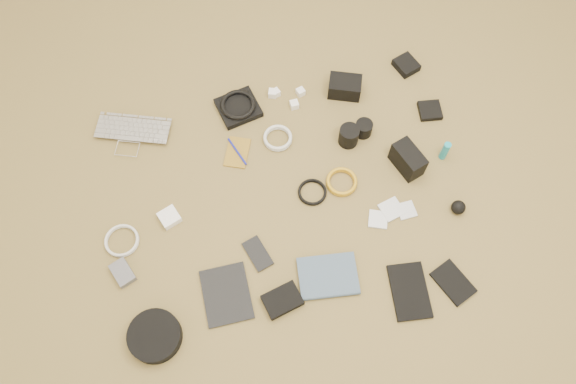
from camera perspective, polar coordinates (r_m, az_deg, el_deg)
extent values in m
cube|color=olive|center=(2.15, -0.11, -0.80)|extent=(4.00, 4.00, 0.04)
imported|color=silver|center=(2.33, -15.66, 5.28)|extent=(0.35, 0.29, 0.02)
cube|color=black|center=(2.32, -5.06, 8.52)|extent=(0.19, 0.18, 0.03)
torus|color=black|center=(2.30, -5.10, 8.84)|extent=(0.17, 0.17, 0.02)
cube|color=white|center=(2.35, -1.26, 10.04)|extent=(0.04, 0.04, 0.03)
cube|color=white|center=(2.35, -1.57, 9.99)|extent=(0.04, 0.04, 0.03)
cube|color=white|center=(2.36, 1.28, 10.13)|extent=(0.04, 0.04, 0.03)
cube|color=white|center=(2.32, 0.64, 8.87)|extent=(0.03, 0.03, 0.03)
cube|color=black|center=(2.35, 5.78, 10.59)|extent=(0.15, 0.13, 0.08)
cube|color=black|center=(2.49, 11.91, 12.50)|extent=(0.11, 0.12, 0.03)
cube|color=olive|center=(2.23, -5.17, 4.03)|extent=(0.13, 0.16, 0.01)
cylinder|color=#131AA1|center=(2.22, -5.19, 4.13)|extent=(0.05, 0.13, 0.01)
torus|color=silver|center=(2.24, -1.05, 5.41)|extent=(0.13, 0.13, 0.01)
cylinder|color=black|center=(2.22, 6.19, 5.70)|extent=(0.09, 0.09, 0.08)
cylinder|color=black|center=(2.26, 7.69, 6.42)|extent=(0.07, 0.07, 0.06)
cube|color=black|center=(2.38, 14.22, 8.02)|extent=(0.10, 0.10, 0.02)
cube|color=white|center=(2.13, -11.96, -2.53)|extent=(0.09, 0.09, 0.03)
torus|color=silver|center=(2.15, -16.49, -4.81)|extent=(0.15, 0.15, 0.01)
torus|color=black|center=(2.14, 2.47, -0.07)|extent=(0.12, 0.12, 0.01)
torus|color=#C59217|center=(2.16, 5.46, 0.95)|extent=(0.15, 0.15, 0.01)
cube|color=black|center=(2.20, 12.07, 3.24)|extent=(0.11, 0.15, 0.10)
cylinder|color=teal|center=(2.25, 15.65, 4.06)|extent=(0.03, 0.03, 0.10)
cube|color=#5A5B5F|center=(2.10, -16.45, -7.87)|extent=(0.09, 0.11, 0.03)
cube|color=black|center=(2.01, -6.27, -10.31)|extent=(0.16, 0.21, 0.01)
cube|color=black|center=(2.05, -3.10, -6.28)|extent=(0.10, 0.14, 0.01)
cube|color=silver|center=(2.12, 9.13, -2.77)|extent=(0.09, 0.09, 0.01)
cube|color=silver|center=(2.14, 10.47, -1.75)|extent=(0.10, 0.10, 0.01)
cube|color=silver|center=(2.15, 11.92, -1.83)|extent=(0.07, 0.07, 0.01)
sphere|color=black|center=(2.18, 16.92, -1.50)|extent=(0.06, 0.06, 0.05)
cylinder|color=black|center=(2.00, -13.38, -14.06)|extent=(0.23, 0.23, 0.05)
cube|color=black|center=(1.99, -0.58, -10.94)|extent=(0.15, 0.12, 0.03)
imported|color=#40556D|center=(2.00, 4.41, -10.65)|extent=(0.22, 0.18, 0.02)
cube|color=black|center=(2.05, 12.24, -9.83)|extent=(0.15, 0.21, 0.01)
cube|color=black|center=(2.10, 16.43, -8.81)|extent=(0.15, 0.17, 0.01)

